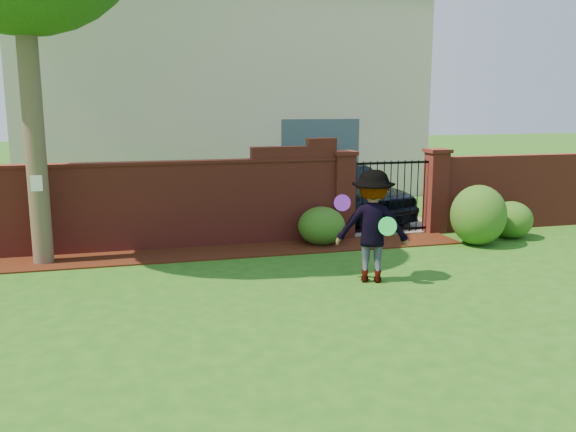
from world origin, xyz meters
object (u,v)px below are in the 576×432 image
object	(u,v)px
man	(372,227)
frisbee_purple	(342,203)
car	(353,190)
frisbee_green	(388,226)

from	to	relation	value
man	frisbee_purple	size ratio (longest dim) A/B	6.85
man	car	bearing A→B (deg)	-85.28
frisbee_green	car	bearing A→B (deg)	74.68
car	frisbee_green	bearing A→B (deg)	-116.83
man	frisbee_green	world-z (taller)	man
man	frisbee_purple	xyz separation A→B (m)	(-0.49, 0.08, 0.40)
car	frisbee_purple	bearing A→B (deg)	-124.15
car	frisbee_green	size ratio (longest dim) A/B	14.33
car	frisbee_purple	xyz separation A→B (m)	(-2.13, -5.10, 0.58)
frisbee_purple	frisbee_green	bearing A→B (deg)	-31.65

